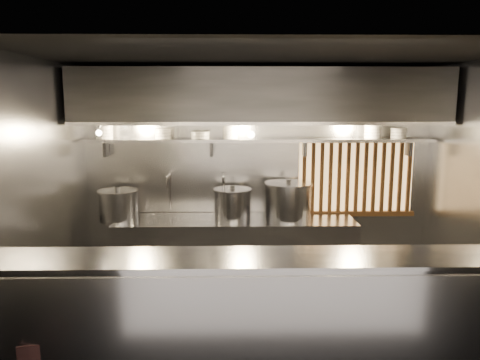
{
  "coord_description": "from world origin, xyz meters",
  "views": [
    {
      "loc": [
        -0.35,
        -4.59,
        2.39
      ],
      "look_at": [
        -0.25,
        0.55,
        1.5
      ],
      "focal_mm": 35.0,
      "sensor_mm": 36.0,
      "label": 1
    }
  ],
  "objects_px": {
    "pendant_bulb": "(251,134)",
    "stock_pot_left": "(118,205)",
    "heat_lamp": "(97,128)",
    "stock_pot_right": "(288,201)",
    "stock_pot_mid": "(233,204)"
  },
  "relations": [
    {
      "from": "pendant_bulb",
      "to": "stock_pot_left",
      "type": "bearing_deg",
      "value": -176.57
    },
    {
      "from": "stock_pot_left",
      "to": "stock_pot_right",
      "type": "relative_size",
      "value": 0.72
    },
    {
      "from": "pendant_bulb",
      "to": "stock_pot_left",
      "type": "height_order",
      "value": "pendant_bulb"
    },
    {
      "from": "pendant_bulb",
      "to": "stock_pot_left",
      "type": "distance_m",
      "value": 1.87
    },
    {
      "from": "heat_lamp",
      "to": "stock_pot_mid",
      "type": "relative_size",
      "value": 0.59
    },
    {
      "from": "pendant_bulb",
      "to": "stock_pot_mid",
      "type": "height_order",
      "value": "pendant_bulb"
    },
    {
      "from": "heat_lamp",
      "to": "stock_pot_left",
      "type": "relative_size",
      "value": 0.65
    },
    {
      "from": "heat_lamp",
      "to": "stock_pot_mid",
      "type": "height_order",
      "value": "heat_lamp"
    },
    {
      "from": "stock_pot_mid",
      "to": "heat_lamp",
      "type": "bearing_deg",
      "value": -169.23
    },
    {
      "from": "stock_pot_left",
      "to": "stock_pot_mid",
      "type": "bearing_deg",
      "value": 1.9
    },
    {
      "from": "pendant_bulb",
      "to": "stock_pot_left",
      "type": "xyz_separation_m",
      "value": [
        -1.65,
        -0.1,
        -0.87
      ]
    },
    {
      "from": "heat_lamp",
      "to": "stock_pot_right",
      "type": "height_order",
      "value": "heat_lamp"
    },
    {
      "from": "heat_lamp",
      "to": "stock_pot_mid",
      "type": "xyz_separation_m",
      "value": [
        1.57,
        0.3,
        -0.97
      ]
    },
    {
      "from": "heat_lamp",
      "to": "stock_pot_right",
      "type": "distance_m",
      "value": 2.47
    },
    {
      "from": "stock_pot_mid",
      "to": "stock_pot_right",
      "type": "relative_size",
      "value": 0.81
    }
  ]
}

